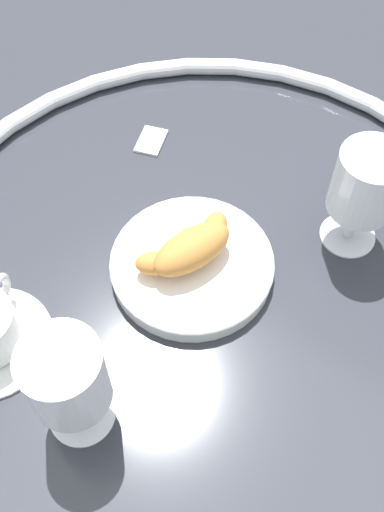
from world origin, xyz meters
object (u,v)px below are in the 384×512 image
(croissant_large, at_px, (190,248))
(sugar_packet, at_px, (151,140))
(juice_glass_left, at_px, (67,380))
(juice_glass_right, at_px, (365,187))
(pastry_plate, at_px, (192,264))

(croissant_large, xyz_separation_m, sugar_packet, (0.15, 0.15, -0.04))
(juice_glass_left, bearing_deg, juice_glass_right, -24.10)
(pastry_plate, height_order, sugar_packet, pastry_plate)
(juice_glass_left, relative_size, juice_glass_right, 1.00)
(juice_glass_right, relative_size, sugar_packet, 2.80)
(pastry_plate, xyz_separation_m, juice_glass_right, (0.14, -0.14, 0.08))
(juice_glass_right, bearing_deg, pastry_plate, 133.89)
(juice_glass_right, xyz_separation_m, sugar_packet, (0.02, 0.29, -0.09))
(croissant_large, distance_m, juice_glass_right, 0.21)
(croissant_large, height_order, juice_glass_right, juice_glass_right)
(croissant_large, bearing_deg, juice_glass_left, 177.59)
(croissant_large, bearing_deg, sugar_packet, 44.01)
(pastry_plate, distance_m, sugar_packet, 0.22)
(pastry_plate, distance_m, juice_glass_right, 0.21)
(juice_glass_left, bearing_deg, pastry_plate, -3.22)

